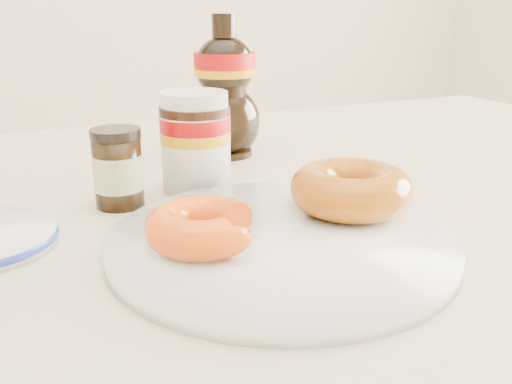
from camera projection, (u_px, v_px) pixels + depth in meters
name	position (u px, v px, depth m)	size (l,w,h in m)	color
dining_table	(259.00, 275.00, 0.61)	(1.40, 0.90, 0.75)	beige
plate	(281.00, 242.00, 0.46)	(0.28, 0.28, 0.01)	white
donut_bitten	(202.00, 226.00, 0.44)	(0.09, 0.09, 0.03)	#F8560E
donut_whole	(351.00, 189.00, 0.51)	(0.11, 0.11, 0.04)	#925B09
nutella_jar	(196.00, 138.00, 0.60)	(0.07, 0.07, 0.11)	white
syrup_bottle	(225.00, 87.00, 0.73)	(0.09, 0.08, 0.18)	black
dark_jar	(118.00, 169.00, 0.56)	(0.05, 0.05, 0.08)	black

